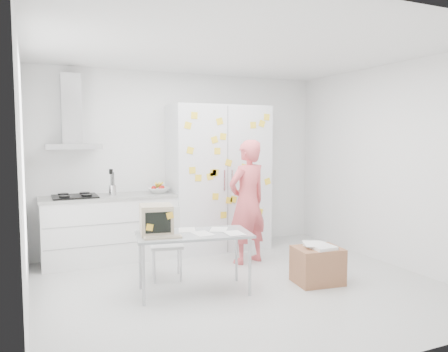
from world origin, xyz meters
name	(u,v)px	position (x,y,z in m)	size (l,w,h in m)	color
floor	(241,287)	(0.00, 0.00, -0.01)	(4.50, 4.00, 0.02)	silver
walls	(216,166)	(0.00, 0.72, 1.35)	(4.52, 4.01, 2.70)	white
ceiling	(242,49)	(0.00, 0.00, 2.70)	(4.50, 4.00, 0.02)	white
counter_run	(110,227)	(-1.20, 1.70, 0.47)	(1.84, 0.63, 1.28)	white
range_hood	(72,120)	(-1.65, 1.84, 1.96)	(0.70, 0.48, 1.01)	silver
tall_cabinet	(219,178)	(0.45, 1.67, 1.10)	(1.50, 0.68, 2.20)	silver
person	(248,202)	(0.51, 0.83, 0.85)	(0.62, 0.40, 1.69)	#E0575C
desk	(170,226)	(-0.81, 0.10, 0.75)	(1.33, 0.82, 0.99)	#91979B
chair	(166,238)	(-0.69, 0.68, 0.48)	(0.46, 0.46, 0.85)	beige
cardboard_box	(318,265)	(0.87, -0.28, 0.22)	(0.58, 0.49, 0.47)	#986342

